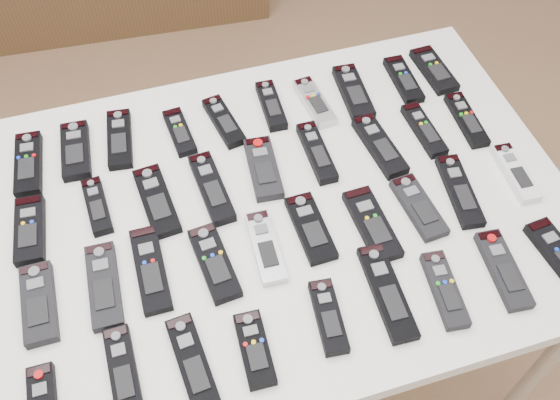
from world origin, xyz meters
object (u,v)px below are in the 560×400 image
object	(u,v)px
remote_9	(434,70)
remote_14	(263,168)
remote_37	(560,255)
remote_8	(403,80)
remote_36	(503,270)
remote_12	(157,201)
remote_26	(419,207)
remote_10	(30,230)
remote_20	(104,286)
remote_21	(151,269)
remote_18	(466,120)
remote_25	(372,224)
remote_31	(193,364)
remote_32	(255,349)
remote_22	(214,263)
remote_16	(380,146)
remote_5	(271,105)
remote_7	(353,92)
remote_34	(387,292)
remote_24	(311,228)
remote_23	(266,247)
remote_28	(515,173)
remote_33	(328,317)
remote_6	(314,102)
remote_4	(224,121)
remote_27	(460,191)
remote_0	(28,164)
remote_15	(317,152)
remote_2	(120,139)
remote_30	(123,372)
remote_17	(424,130)
remote_1	(76,151)
remote_19	(39,303)
remote_3	(180,132)
remote_35	(445,290)
table	(280,221)

from	to	relation	value
remote_9	remote_14	bearing A→B (deg)	-162.13
remote_14	remote_37	size ratio (longest dim) A/B	1.01
remote_8	remote_36	distance (m)	0.56
remote_12	remote_26	world-z (taller)	same
remote_10	remote_20	distance (m)	0.22
remote_20	remote_21	world-z (taller)	remote_20
remote_18	remote_25	world-z (taller)	remote_25
remote_31	remote_32	bearing A→B (deg)	-8.61
remote_22	remote_16	bearing A→B (deg)	18.52
remote_5	remote_10	size ratio (longest dim) A/B	0.95
remote_7	remote_34	distance (m)	0.55
remote_24	remote_32	bearing A→B (deg)	-130.71
remote_5	remote_23	xyz separation A→B (m)	(-0.13, -0.38, -0.00)
remote_8	remote_14	size ratio (longest dim) A/B	0.94
remote_28	remote_20	bearing A→B (deg)	-175.39
remote_5	remote_33	xyz separation A→B (m)	(-0.06, -0.56, 0.00)
remote_28	remote_32	size ratio (longest dim) A/B	1.12
remote_6	remote_4	bearing A→B (deg)	174.09
remote_10	remote_32	distance (m)	0.54
remote_27	remote_31	bearing A→B (deg)	-153.68
remote_12	remote_18	xyz separation A→B (m)	(0.74, 0.02, -0.00)
remote_10	remote_0	bearing A→B (deg)	91.52
remote_10	remote_15	xyz separation A→B (m)	(0.63, 0.03, 0.00)
remote_2	remote_9	size ratio (longest dim) A/B	1.07
remote_30	remote_36	world-z (taller)	same
remote_8	remote_17	distance (m)	0.17
remote_20	remote_27	size ratio (longest dim) A/B	0.98
remote_23	remote_0	bearing A→B (deg)	143.45
remote_2	remote_12	xyz separation A→B (m)	(0.05, -0.20, 0.00)
remote_1	remote_5	xyz separation A→B (m)	(0.47, 0.01, -0.00)
remote_12	remote_19	distance (m)	0.31
remote_3	remote_4	bearing A→B (deg)	-4.10
remote_3	remote_35	world-z (taller)	remote_35
remote_7	remote_17	size ratio (longest dim) A/B	1.10
remote_31	remote_36	distance (m)	0.63
table	remote_23	world-z (taller)	remote_23
remote_21	remote_27	distance (m)	0.67
remote_7	remote_24	bearing A→B (deg)	-119.55
remote_2	remote_30	bearing A→B (deg)	-90.82
remote_4	remote_33	size ratio (longest dim) A/B	1.07
remote_0	remote_25	xyz separation A→B (m)	(0.67, -0.38, -0.00)
remote_36	remote_0	bearing A→B (deg)	153.25
remote_4	remote_9	size ratio (longest dim) A/B	0.99
remote_17	remote_36	xyz separation A→B (m)	(-0.01, -0.39, 0.00)
remote_12	remote_1	bearing A→B (deg)	122.79
remote_31	remote_33	world-z (taller)	remote_33
remote_27	remote_37	xyz separation A→B (m)	(0.12, -0.21, 0.00)
remote_5	remote_33	size ratio (longest dim) A/B	1.03
remote_15	remote_31	world-z (taller)	remote_15
remote_1	remote_30	bearing A→B (deg)	-83.52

